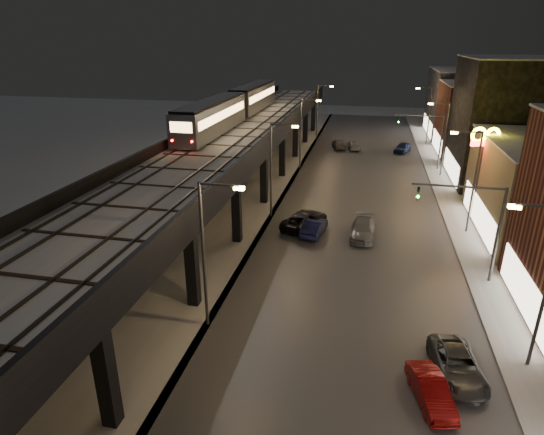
{
  "coord_description": "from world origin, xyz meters",
  "views": [
    {
      "loc": [
        7.91,
        -8.71,
        16.1
      ],
      "look_at": [
        2.06,
        18.62,
        5.0
      ],
      "focal_mm": 30.0,
      "sensor_mm": 36.0,
      "label": 1
    }
  ],
  "objects_px": {
    "car_onc_red": "(403,148)",
    "car_onc_white": "(363,230)",
    "car_mid_silver": "(305,220)",
    "car_onc_silver": "(431,391)",
    "car_near_white": "(314,228)",
    "car_mid_dark": "(354,145)",
    "car_far_white": "(339,144)",
    "car_onc_dark": "(457,366)",
    "subway_train": "(236,105)"
  },
  "relations": [
    {
      "from": "car_onc_red",
      "to": "car_onc_white",
      "type": "bearing_deg",
      "value": -78.85
    },
    {
      "from": "car_mid_silver",
      "to": "car_onc_silver",
      "type": "distance_m",
      "value": 21.59
    },
    {
      "from": "car_near_white",
      "to": "car_onc_silver",
      "type": "distance_m",
      "value": 19.94
    },
    {
      "from": "car_onc_white",
      "to": "car_onc_red",
      "type": "relative_size",
      "value": 1.13
    },
    {
      "from": "car_mid_dark",
      "to": "car_far_white",
      "type": "xyz_separation_m",
      "value": [
        -2.28,
        0.0,
        0.11
      ]
    },
    {
      "from": "car_near_white",
      "to": "car_onc_red",
      "type": "xyz_separation_m",
      "value": [
        9.13,
        33.24,
        0.03
      ]
    },
    {
      "from": "car_onc_dark",
      "to": "car_onc_white",
      "type": "xyz_separation_m",
      "value": [
        -5.14,
        16.63,
        0.04
      ]
    },
    {
      "from": "car_mid_dark",
      "to": "car_onc_silver",
      "type": "xyz_separation_m",
      "value": [
        5.92,
        -52.17,
        -0.02
      ]
    },
    {
      "from": "car_far_white",
      "to": "car_onc_silver",
      "type": "distance_m",
      "value": 52.81
    },
    {
      "from": "car_onc_white",
      "to": "car_far_white",
      "type": "bearing_deg",
      "value": 100.03
    },
    {
      "from": "car_onc_red",
      "to": "car_onc_dark",
      "type": "bearing_deg",
      "value": -70.05
    },
    {
      "from": "car_onc_dark",
      "to": "car_onc_red",
      "type": "bearing_deg",
      "value": 83.53
    },
    {
      "from": "subway_train",
      "to": "car_onc_dark",
      "type": "distance_m",
      "value": 41.96
    },
    {
      "from": "subway_train",
      "to": "car_mid_dark",
      "type": "height_order",
      "value": "subway_train"
    },
    {
      "from": "car_near_white",
      "to": "car_far_white",
      "type": "bearing_deg",
      "value": -81.04
    },
    {
      "from": "car_onc_red",
      "to": "car_mid_silver",
      "type": "bearing_deg",
      "value": -87.94
    },
    {
      "from": "car_onc_dark",
      "to": "car_onc_red",
      "type": "distance_m",
      "value": 49.49
    },
    {
      "from": "car_onc_red",
      "to": "car_onc_silver",
      "type": "bearing_deg",
      "value": -71.72
    },
    {
      "from": "car_far_white",
      "to": "car_onc_silver",
      "type": "xyz_separation_m",
      "value": [
        8.2,
        -52.17,
        -0.13
      ]
    },
    {
      "from": "car_far_white",
      "to": "car_onc_white",
      "type": "relative_size",
      "value": 0.92
    },
    {
      "from": "car_mid_silver",
      "to": "car_onc_white",
      "type": "height_order",
      "value": "car_mid_silver"
    },
    {
      "from": "car_far_white",
      "to": "car_onc_white",
      "type": "xyz_separation_m",
      "value": [
        4.56,
        -33.44,
        -0.06
      ]
    },
    {
      "from": "car_mid_dark",
      "to": "car_onc_dark",
      "type": "relative_size",
      "value": 0.94
    },
    {
      "from": "subway_train",
      "to": "car_onc_red",
      "type": "relative_size",
      "value": 8.18
    },
    {
      "from": "subway_train",
      "to": "car_near_white",
      "type": "bearing_deg",
      "value": -56.7
    },
    {
      "from": "car_onc_dark",
      "to": "car_onc_red",
      "type": "xyz_separation_m",
      "value": [
        -0.16,
        49.49,
        0.07
      ]
    },
    {
      "from": "car_onc_silver",
      "to": "car_onc_white",
      "type": "height_order",
      "value": "car_onc_white"
    },
    {
      "from": "subway_train",
      "to": "car_onc_silver",
      "type": "relative_size",
      "value": 9.18
    },
    {
      "from": "subway_train",
      "to": "car_onc_silver",
      "type": "xyz_separation_m",
      "value": [
        20.19,
        -37.21,
        -7.67
      ]
    },
    {
      "from": "car_mid_silver",
      "to": "car_onc_silver",
      "type": "xyz_separation_m",
      "value": [
        8.85,
        -19.7,
        -0.15
      ]
    },
    {
      "from": "subway_train",
      "to": "car_onc_silver",
      "type": "height_order",
      "value": "subway_train"
    },
    {
      "from": "subway_train",
      "to": "car_far_white",
      "type": "bearing_deg",
      "value": 51.31
    },
    {
      "from": "car_far_white",
      "to": "car_mid_silver",
      "type": "bearing_deg",
      "value": 76.64
    },
    {
      "from": "car_far_white",
      "to": "car_onc_dark",
      "type": "height_order",
      "value": "car_far_white"
    },
    {
      "from": "car_mid_dark",
      "to": "car_onc_dark",
      "type": "distance_m",
      "value": 50.62
    },
    {
      "from": "car_mid_silver",
      "to": "car_far_white",
      "type": "distance_m",
      "value": 32.48
    },
    {
      "from": "car_far_white",
      "to": "car_onc_silver",
      "type": "height_order",
      "value": "car_far_white"
    },
    {
      "from": "subway_train",
      "to": "car_far_white",
      "type": "relative_size",
      "value": 7.83
    },
    {
      "from": "car_onc_silver",
      "to": "car_mid_dark",
      "type": "bearing_deg",
      "value": 82.02
    },
    {
      "from": "car_near_white",
      "to": "car_far_white",
      "type": "distance_m",
      "value": 33.82
    },
    {
      "from": "subway_train",
      "to": "car_mid_dark",
      "type": "distance_m",
      "value": 22.04
    },
    {
      "from": "car_onc_dark",
      "to": "car_mid_dark",
      "type": "bearing_deg",
      "value": 91.76
    },
    {
      "from": "subway_train",
      "to": "car_mid_dark",
      "type": "xyz_separation_m",
      "value": [
        14.27,
        14.96,
        -7.65
      ]
    },
    {
      "from": "car_mid_silver",
      "to": "car_onc_red",
      "type": "distance_m",
      "value": 33.47
    },
    {
      "from": "subway_train",
      "to": "car_onc_dark",
      "type": "xyz_separation_m",
      "value": [
        21.68,
        -35.11,
        -7.64
      ]
    },
    {
      "from": "car_near_white",
      "to": "car_onc_white",
      "type": "relative_size",
      "value": 0.87
    },
    {
      "from": "car_near_white",
      "to": "car_mid_dark",
      "type": "distance_m",
      "value": 33.87
    },
    {
      "from": "car_mid_silver",
      "to": "car_onc_dark",
      "type": "relative_size",
      "value": 1.17
    },
    {
      "from": "car_onc_silver",
      "to": "car_onc_red",
      "type": "distance_m",
      "value": 51.6
    },
    {
      "from": "car_onc_red",
      "to": "car_near_white",
      "type": "bearing_deg",
      "value": -85.6
    }
  ]
}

